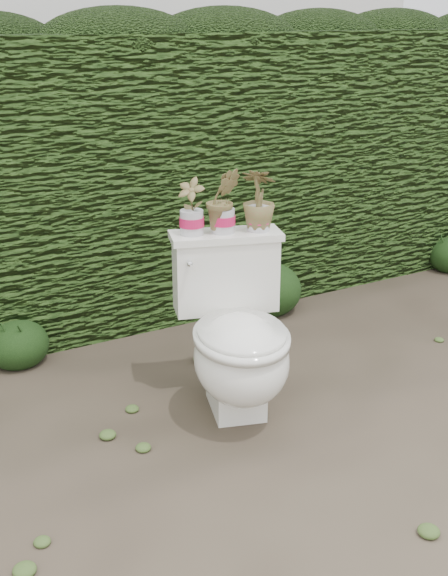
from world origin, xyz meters
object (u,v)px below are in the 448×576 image
potted_plant_left (192,208)px  potted_plant_center (223,202)px  toilet (237,340)px  potted_plant_right (259,201)px

potted_plant_left → potted_plant_center: size_ratio=0.86×
potted_plant_left → potted_plant_center: 0.14m
toilet → potted_plant_center: 0.61m
potted_plant_right → toilet: bearing=83.7°
potted_plant_center → potted_plant_right: potted_plant_center is taller
toilet → potted_plant_right: size_ratio=2.93×
potted_plant_center → potted_plant_right: bearing=-0.2°
potted_plant_center → potted_plant_left: bearing=179.8°
potted_plant_left → potted_plant_center: (0.13, -0.04, 0.02)m
potted_plant_left → potted_plant_right: (0.29, -0.09, 0.01)m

